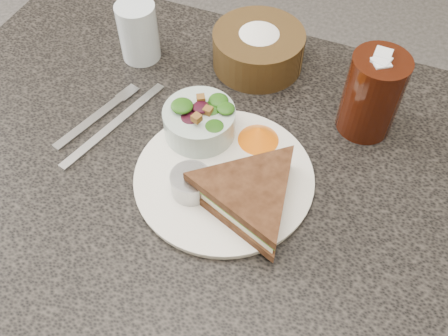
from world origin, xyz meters
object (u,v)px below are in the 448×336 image
dinner_plate (224,178)px  cola_glass (373,92)px  salad_bowl (199,118)px  sandwich (250,196)px  dressing_ramekin (191,183)px  bread_basket (259,44)px  water_glass (138,32)px  dining_table (211,268)px

dinner_plate → cola_glass: (0.17, 0.19, 0.07)m
dinner_plate → salad_bowl: bearing=136.0°
salad_bowl → cola_glass: cola_glass is taller
sandwich → dressing_ramekin: (-0.09, -0.01, -0.01)m
dinner_plate → cola_glass: size_ratio=1.77×
bread_basket → cola_glass: size_ratio=1.08×
dressing_ramekin → water_glass: bearing=130.7°
dining_table → dinner_plate: 0.38m
dining_table → cola_glass: size_ratio=6.77×
dining_table → dinner_plate: bearing=-32.1°
salad_bowl → dressing_ramekin: 0.11m
cola_glass → dinner_plate: bearing=-131.5°
water_glass → salad_bowl: bearing=-38.1°
dining_table → salad_bowl: (-0.03, 0.04, 0.42)m
cola_glass → bread_basket: bearing=160.1°
sandwich → salad_bowl: (-0.12, 0.10, 0.01)m
dinner_plate → dining_table: bearing=147.9°
dining_table → cola_glass: bearing=38.0°
sandwich → bread_basket: bread_basket is taller
dressing_ramekin → salad_bowl: bearing=107.6°
cola_glass → water_glass: (-0.41, 0.02, -0.02)m
bread_basket → cola_glass: 0.22m
salad_bowl → sandwich: bearing=-39.7°
dining_table → water_glass: water_glass is taller
dinner_plate → bread_basket: bread_basket is taller
dining_table → water_glass: (-0.21, 0.18, 0.43)m
dinner_plate → bread_basket: bearing=99.3°
dining_table → water_glass: 0.51m
bread_basket → cola_glass: bearing=-19.9°
salad_bowl → dinner_plate: bearing=-44.0°
salad_bowl → bread_basket: bread_basket is taller
dressing_ramekin → dinner_plate: bearing=51.3°
dining_table → cola_glass: cola_glass is taller
dressing_ramekin → water_glass: water_glass is taller
sandwich → water_glass: bearing=161.6°
dining_table → sandwich: bearing=-32.9°
dressing_ramekin → sandwich: bearing=4.5°
sandwich → dining_table: bearing=167.5°
salad_bowl → water_glass: 0.23m
dinner_plate → bread_basket: size_ratio=1.64×
salad_bowl → dressing_ramekin: size_ratio=1.92×
dressing_ramekin → dining_table: bearing=96.5°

